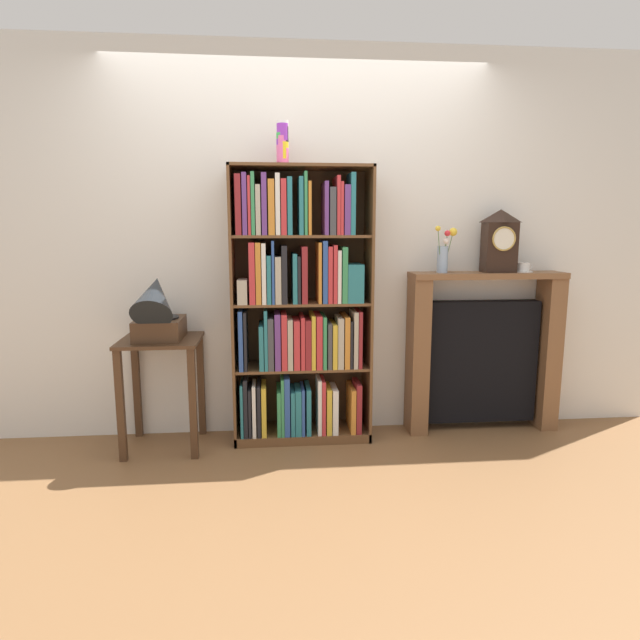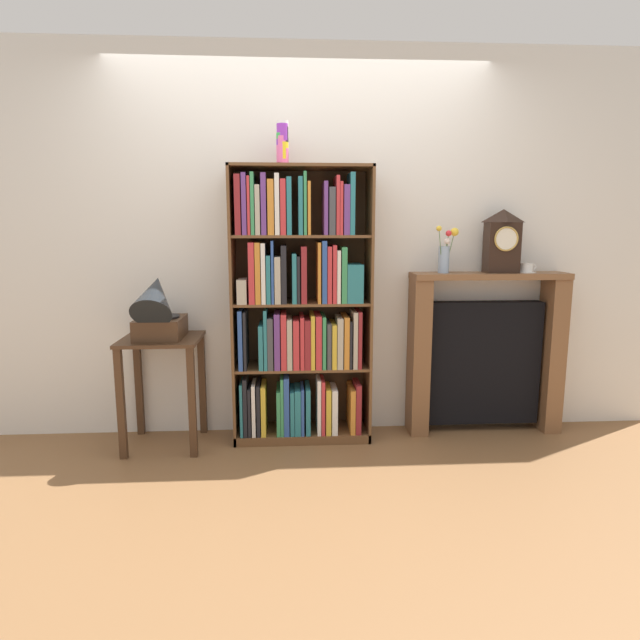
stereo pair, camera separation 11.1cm
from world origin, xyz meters
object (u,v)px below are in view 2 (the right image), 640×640
(bookshelf, at_px, (299,313))
(teacup_with_saucer, at_px, (526,268))
(fireplace_mantel, at_px, (484,354))
(gramophone, at_px, (157,309))
(mantel_clock, at_px, (502,241))
(flower_vase, at_px, (445,253))
(cup_stack, at_px, (282,143))
(side_table_left, at_px, (163,367))

(bookshelf, distance_m, teacup_with_saucer, 1.57)
(bookshelf, height_order, fireplace_mantel, bookshelf)
(gramophone, xyz_separation_m, mantel_clock, (2.26, 0.18, 0.41))
(gramophone, relative_size, flower_vase, 1.54)
(bookshelf, xyz_separation_m, fireplace_mantel, (1.29, 0.07, -0.32))
(mantel_clock, bearing_deg, fireplace_mantel, 162.93)
(gramophone, xyz_separation_m, flower_vase, (1.87, 0.17, 0.33))
(fireplace_mantel, bearing_deg, gramophone, -174.67)
(bookshelf, xyz_separation_m, gramophone, (-0.89, -0.13, 0.05))
(fireplace_mantel, relative_size, mantel_clock, 2.65)
(cup_stack, height_order, gramophone, cup_stack)
(fireplace_mantel, distance_m, flower_vase, 0.77)
(gramophone, distance_m, teacup_with_saucer, 2.45)
(bookshelf, relative_size, teacup_with_saucer, 12.97)
(cup_stack, distance_m, teacup_with_saucer, 1.82)
(bookshelf, bearing_deg, side_table_left, -175.80)
(cup_stack, relative_size, side_table_left, 0.37)
(cup_stack, distance_m, fireplace_mantel, 1.97)
(bookshelf, bearing_deg, fireplace_mantel, 3.20)
(bookshelf, height_order, side_table_left, bookshelf)
(flower_vase, bearing_deg, mantel_clock, 1.09)
(mantel_clock, bearing_deg, bookshelf, -177.89)
(teacup_with_saucer, bearing_deg, fireplace_mantel, 175.55)
(gramophone, relative_size, fireplace_mantel, 0.43)
(flower_vase, bearing_deg, fireplace_mantel, 5.32)
(bookshelf, height_order, flower_vase, bookshelf)
(side_table_left, distance_m, mantel_clock, 2.40)
(mantel_clock, relative_size, teacup_with_saucer, 3.03)
(bookshelf, relative_size, side_table_left, 2.50)
(flower_vase, bearing_deg, bookshelf, -177.49)
(gramophone, distance_m, mantel_clock, 2.30)
(side_table_left, distance_m, gramophone, 0.40)
(flower_vase, height_order, teacup_with_saucer, flower_vase)
(mantel_clock, height_order, flower_vase, mantel_clock)
(side_table_left, bearing_deg, fireplace_mantel, 3.61)
(flower_vase, bearing_deg, teacup_with_saucer, 1.01)
(cup_stack, height_order, mantel_clock, cup_stack)
(cup_stack, relative_size, flower_vase, 0.86)
(side_table_left, bearing_deg, gramophone, -90.00)
(side_table_left, bearing_deg, teacup_with_saucer, 2.78)
(cup_stack, relative_size, mantel_clock, 0.64)
(fireplace_mantel, distance_m, teacup_with_saucer, 0.65)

